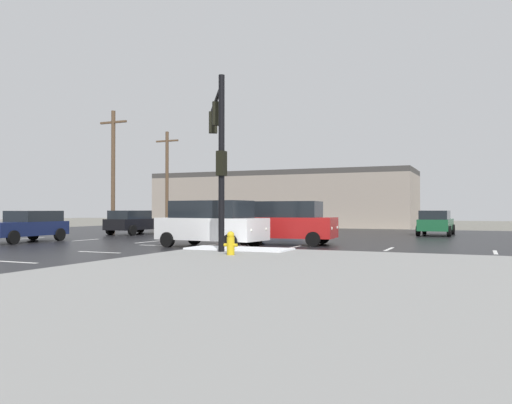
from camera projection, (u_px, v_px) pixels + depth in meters
ground_plane at (182, 243)px, 25.35m from camera, size 120.00×120.00×0.00m
road_asphalt at (182, 243)px, 25.35m from camera, size 44.00×44.00×0.02m
sidewalk_corner at (396, 295)px, 9.57m from camera, size 18.00×18.00×0.14m
snow_strip_curbside at (239, 249)px, 19.69m from camera, size 4.00×1.60×0.06m
lane_markings at (188, 245)px, 23.60m from camera, size 36.15×36.15×0.01m
traffic_signal_mast at (219, 140)px, 19.97m from camera, size 2.71×4.19×6.42m
fire_hydrant at (231, 243)px, 17.33m from camera, size 0.48×0.26×0.79m
strip_building_background at (282, 199)px, 52.64m from camera, size 26.21×8.00×5.44m
sedan_black at (135, 222)px, 34.22m from camera, size 2.17×4.60×1.58m
sedan_navy at (27, 225)px, 26.23m from camera, size 2.16×4.59×1.58m
suv_white at (211, 223)px, 22.51m from camera, size 4.99×2.60×2.03m
suv_red at (284, 222)px, 24.34m from camera, size 4.93×2.41×2.03m
sedan_green at (436, 222)px, 32.80m from camera, size 2.13×4.58×1.58m
sedan_blue at (272, 221)px, 35.96m from camera, size 4.65×2.35×1.58m
utility_pole_far at (113, 169)px, 35.85m from camera, size 2.20×0.28×8.54m
utility_pole_distant at (167, 178)px, 44.47m from camera, size 2.20×0.28×8.39m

